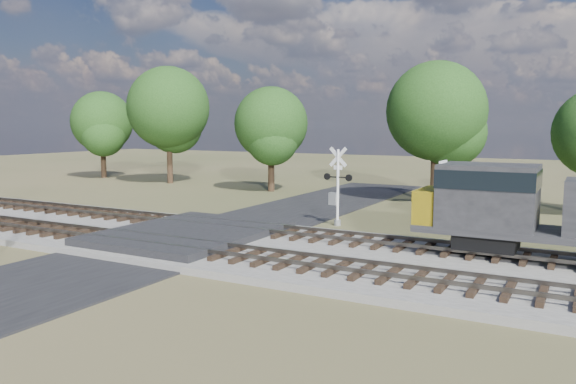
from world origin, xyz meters
The scene contains 9 objects.
ground centered at (0.00, 0.00, 0.00)m, with size 160.00×160.00×0.00m, color #3F4826.
ballast_bed centered at (10.00, 0.50, 0.15)m, with size 140.00×10.00×0.30m, color gray.
road centered at (0.00, 0.00, 0.04)m, with size 7.00×60.00×0.08m, color black.
crossing_panel centered at (0.00, 0.50, 0.32)m, with size 7.00×9.00×0.62m, color #262628.
track_near centered at (3.12, -2.00, 0.41)m, with size 140.00×2.60×0.33m.
track_far centered at (3.12, 3.00, 0.41)m, with size 140.00×2.60×0.33m.
crossing_signal_far centered at (4.50, 8.05, 1.86)m, with size 1.80×0.42×4.47m.
equipment_shed centered at (11.99, 12.25, 1.48)m, with size 5.17×5.17×2.92m.
treeline centered at (5.12, 20.89, 6.43)m, with size 78.39×10.19×11.31m.
Camera 1 is at (17.13, -20.93, 5.68)m, focal length 35.00 mm.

